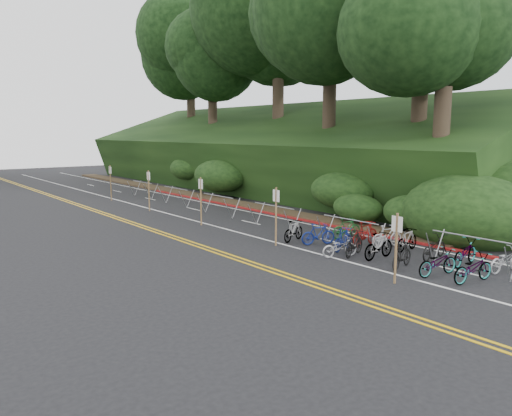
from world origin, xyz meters
The scene contains 11 objects.
ground centered at (0.00, 0.00, 0.00)m, with size 120.00×120.00×0.00m, color black.
road_markings centered at (0.63, 10.10, 0.00)m, with size 7.47×80.00×0.01m.
red_curb centered at (5.70, 12.00, 0.05)m, with size 0.25×28.00×0.10m, color maroon.
embankment centered at (12.96, 19.04, 2.57)m, with size 14.30×48.14×9.11m.
tree_cluster centered at (9.76, 22.03, 11.93)m, with size 32.87×54.39×19.15m.
bike_rack_front centered at (3.22, -2.27, 0.92)m, with size 1.19×2.98×1.27m.
bike_racks_rest centered at (3.00, 13.00, 0.85)m, with size 1.14×23.00×1.17m.
signpost_near centered at (0.14, -1.43, 1.31)m, with size 0.08×0.40×2.28m.
signposts_rest centered at (0.60, 14.00, 1.43)m, with size 0.08×18.40×2.50m.
bike_front centered at (1.31, 2.00, 0.40)m, with size 1.51×0.53×0.79m, color #9E9EA3.
bike_valet centered at (2.98, 0.59, 0.48)m, with size 3.28×9.87×1.07m.
Camera 1 is at (-12.88, -10.85, 4.82)m, focal length 35.00 mm.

